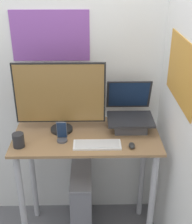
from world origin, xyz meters
The scene contains 10 objects.
wall_back centered at (0.00, 0.63, 1.30)m, with size 6.00×0.06×2.60m.
wall_side_right centered at (0.61, 0.00, 1.30)m, with size 0.06×6.00×2.60m.
desk centered at (0.00, 0.27, 0.76)m, with size 1.05×0.54×0.99m.
laptop centered at (0.32, 0.36, 1.07)m, with size 0.33×0.33×0.33m.
monitor centered at (-0.18, 0.33, 1.25)m, with size 0.64×0.16×0.52m.
keyboard centered at (0.07, 0.12, 0.99)m, with size 0.32×0.12×0.02m.
mouse centered at (0.31, 0.09, 1.00)m, with size 0.04×0.07×0.03m.
cell_phone centered at (-0.17, 0.19, 1.04)m, with size 0.07×0.07×0.15m.
computer_tower centered at (-0.05, 0.35, 0.29)m, with size 0.17×0.47×0.58m.
mug centered at (-0.46, 0.12, 1.03)m, with size 0.08×0.08×0.10m.
Camera 1 is at (0.03, -1.67, 2.14)m, focal length 50.00 mm.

